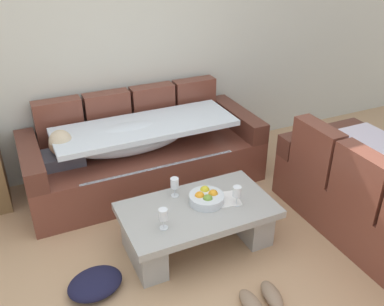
# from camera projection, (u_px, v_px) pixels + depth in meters

# --- Properties ---
(ground_plane) EXTENTS (14.00, 14.00, 0.00)m
(ground_plane) POSITION_uv_depth(u_px,v_px,m) (192.00, 302.00, 2.95)
(ground_plane) COLOR tan
(back_wall) EXTENTS (9.00, 0.10, 2.70)m
(back_wall) POSITION_uv_depth(u_px,v_px,m) (98.00, 40.00, 4.01)
(back_wall) COLOR beige
(back_wall) RESTS_ON ground_plane
(couch_along_wall) EXTENTS (2.27, 0.92, 0.88)m
(couch_along_wall) POSITION_uv_depth(u_px,v_px,m) (141.00, 154.00, 4.15)
(couch_along_wall) COLOR brown
(couch_along_wall) RESTS_ON ground_plane
(coffee_table) EXTENTS (1.20, 0.68, 0.38)m
(coffee_table) POSITION_uv_depth(u_px,v_px,m) (198.00, 221.00, 3.36)
(coffee_table) COLOR #A0A09A
(coffee_table) RESTS_ON ground_plane
(fruit_bowl) EXTENTS (0.28, 0.28, 0.10)m
(fruit_bowl) POSITION_uv_depth(u_px,v_px,m) (206.00, 198.00, 3.33)
(fruit_bowl) COLOR silver
(fruit_bowl) RESTS_ON coffee_table
(wine_glass_near_left) EXTENTS (0.07, 0.07, 0.17)m
(wine_glass_near_left) POSITION_uv_depth(u_px,v_px,m) (163.00, 215.00, 3.01)
(wine_glass_near_left) COLOR silver
(wine_glass_near_left) RESTS_ON coffee_table
(wine_glass_near_right) EXTENTS (0.07, 0.07, 0.17)m
(wine_glass_near_right) POSITION_uv_depth(u_px,v_px,m) (237.00, 192.00, 3.26)
(wine_glass_near_right) COLOR silver
(wine_glass_near_right) RESTS_ON coffee_table
(wine_glass_far_back) EXTENTS (0.07, 0.07, 0.17)m
(wine_glass_far_back) POSITION_uv_depth(u_px,v_px,m) (175.00, 184.00, 3.37)
(wine_glass_far_back) COLOR silver
(wine_glass_far_back) RESTS_ON coffee_table
(open_magazine) EXTENTS (0.32, 0.26, 0.01)m
(open_magazine) POSITION_uv_depth(u_px,v_px,m) (222.00, 200.00, 3.37)
(open_magazine) COLOR white
(open_magazine) RESTS_ON coffee_table
(pair_of_shoes) EXTENTS (0.31, 0.29, 0.09)m
(pair_of_shoes) POSITION_uv_depth(u_px,v_px,m) (262.00, 300.00, 2.91)
(pair_of_shoes) COLOR #8C7259
(pair_of_shoes) RESTS_ON ground_plane
(crumpled_garment) EXTENTS (0.46, 0.39, 0.12)m
(crumpled_garment) POSITION_uv_depth(u_px,v_px,m) (95.00, 284.00, 3.02)
(crumpled_garment) COLOR #191933
(crumpled_garment) RESTS_ON ground_plane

